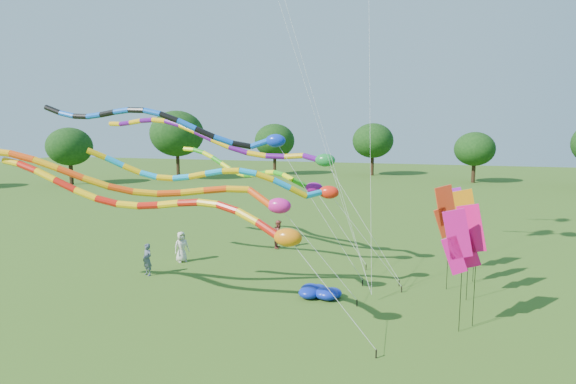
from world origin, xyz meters
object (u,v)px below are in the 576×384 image
(tube_kite_red, at_px, (173,207))
(person_b, at_px, (147,260))
(person_a, at_px, (182,247))
(person_c, at_px, (279,234))
(blue_nylon_heap, at_px, (316,292))
(tube_kite_orange, at_px, (155,185))

(tube_kite_red, xyz_separation_m, person_b, (-4.32, 4.95, -3.76))
(person_a, distance_m, person_c, 6.23)
(blue_nylon_heap, bearing_deg, tube_kite_orange, -159.60)
(tube_kite_red, distance_m, person_a, 9.30)
(tube_kite_orange, height_order, person_c, tube_kite_orange)
(person_c, bearing_deg, blue_nylon_heap, -159.05)
(tube_kite_red, xyz_separation_m, blue_nylon_heap, (4.66, 4.14, -4.34))
(tube_kite_orange, xyz_separation_m, person_a, (-2.02, 5.87, -4.29))
(tube_kite_red, distance_m, person_c, 12.63)
(blue_nylon_heap, xyz_separation_m, person_a, (-8.47, 3.47, 0.62))
(tube_kite_red, height_order, person_a, tube_kite_red)
(tube_kite_red, relative_size, person_c, 8.82)
(blue_nylon_heap, bearing_deg, person_a, 157.71)
(person_b, bearing_deg, blue_nylon_heap, 18.19)
(person_b, relative_size, person_c, 0.94)
(blue_nylon_heap, distance_m, person_c, 8.94)
(person_a, xyz_separation_m, person_c, (4.37, 4.45, 0.01))
(person_b, bearing_deg, person_a, 102.44)
(tube_kite_orange, height_order, person_a, tube_kite_orange)
(person_a, height_order, person_b, person_a)
(tube_kite_red, bearing_deg, blue_nylon_heap, 47.38)
(tube_kite_red, xyz_separation_m, tube_kite_orange, (-1.79, 1.75, 0.57))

